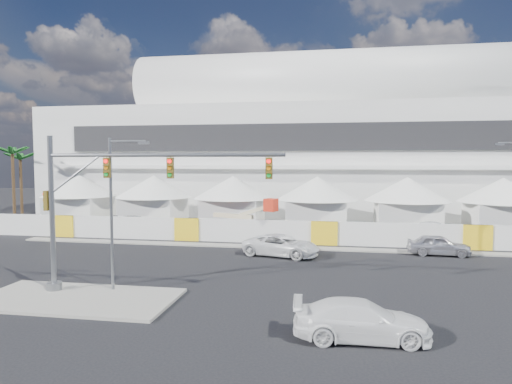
% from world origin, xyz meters
% --- Properties ---
extents(ground, '(160.00, 160.00, 0.00)m').
position_xyz_m(ground, '(0.00, 0.00, 0.00)').
color(ground, black).
rests_on(ground, ground).
extents(median_island, '(10.00, 5.00, 0.15)m').
position_xyz_m(median_island, '(-6.00, -3.00, 0.07)').
color(median_island, gray).
rests_on(median_island, ground).
extents(stadium, '(80.00, 24.80, 21.98)m').
position_xyz_m(stadium, '(8.71, 41.50, 9.45)').
color(stadium, silver).
rests_on(stadium, ground).
extents(tent_row, '(53.40, 8.40, 5.40)m').
position_xyz_m(tent_row, '(0.50, 24.00, 3.15)').
color(tent_row, white).
rests_on(tent_row, ground).
extents(hoarding_fence, '(70.00, 0.25, 2.00)m').
position_xyz_m(hoarding_fence, '(6.00, 14.50, 1.00)').
color(hoarding_fence, silver).
rests_on(hoarding_fence, ground).
extents(palm_cluster, '(10.60, 10.60, 8.55)m').
position_xyz_m(palm_cluster, '(-33.46, 29.50, 6.88)').
color(palm_cluster, '#47331E').
rests_on(palm_cluster, ground).
extents(sedan_silver, '(2.02, 4.61, 1.54)m').
position_xyz_m(sedan_silver, '(14.53, 11.74, 0.77)').
color(sedan_silver, silver).
rests_on(sedan_silver, ground).
extents(pickup_curb, '(4.01, 6.18, 1.58)m').
position_xyz_m(pickup_curb, '(2.98, 9.46, 0.79)').
color(pickup_curb, white).
rests_on(pickup_curb, ground).
extents(pickup_near, '(2.56, 5.52, 1.56)m').
position_xyz_m(pickup_near, '(7.94, -5.69, 0.78)').
color(pickup_near, white).
rests_on(pickup_near, ground).
extents(lot_car_a, '(3.61, 5.21, 1.63)m').
position_xyz_m(lot_car_a, '(15.53, 17.78, 0.81)').
color(lot_car_a, silver).
rests_on(lot_car_a, ground).
extents(lot_car_c, '(2.46, 5.75, 1.65)m').
position_xyz_m(lot_car_c, '(-12.19, 17.53, 0.83)').
color(lot_car_c, '#BAB9BF').
rests_on(lot_car_c, ground).
extents(traffic_mast, '(12.84, 0.80, 8.23)m').
position_xyz_m(traffic_mast, '(-5.33, -1.95, 4.81)').
color(traffic_mast, slate).
rests_on(traffic_mast, median_island).
extents(streetlight_median, '(2.25, 0.23, 8.12)m').
position_xyz_m(streetlight_median, '(-4.67, -1.32, 4.81)').
color(streetlight_median, slate).
rests_on(streetlight_median, median_island).
extents(boom_lift, '(7.85, 2.96, 3.85)m').
position_xyz_m(boom_lift, '(-2.57, 16.09, 1.03)').
color(boom_lift, red).
rests_on(boom_lift, ground).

